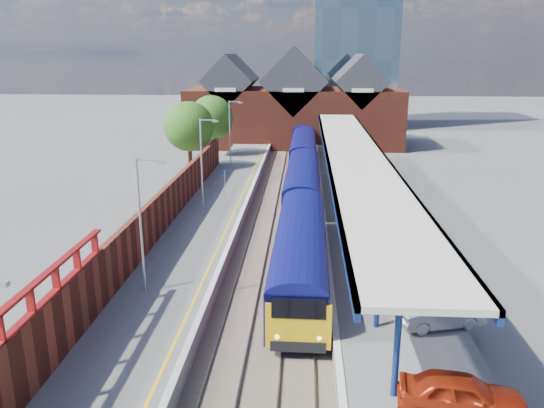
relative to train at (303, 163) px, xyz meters
The scene contains 23 objects.
ground 5.01m from the train, 109.22° to the right, with size 240.00×240.00×0.00m, color #5B5B5E.
ballast_bed 14.51m from the train, 95.97° to the right, with size 6.00×76.00×0.06m, color #473D33.
rails 14.50m from the train, 95.97° to the right, with size 4.51×76.00×0.14m.
left_platform 15.99m from the train, 116.09° to the right, with size 5.00×76.00×1.00m, color #565659.
right_platform 15.07m from the train, 72.49° to the right, with size 6.00×76.00×1.00m, color #565659.
coping_left 15.06m from the train, 108.01° to the right, with size 0.30×76.00×0.05m, color silver.
coping_right 14.42m from the train, 83.38° to the right, with size 0.30×76.00×0.05m, color silver.
yellow_line 15.26m from the train, 110.16° to the right, with size 0.14×76.00×0.01m, color yellow.
train is the anchor object (origin of this frame).
canopy 13.34m from the train, 72.07° to the right, with size 4.50×52.00×4.48m.
lamp_post_b 29.49m from the train, 105.52° to the right, with size 1.48×0.18×7.00m.
lamp_post_c 14.86m from the train, 122.60° to the right, with size 1.48×0.18×7.00m.
lamp_post_d 9.15m from the train, 154.68° to the left, with size 1.48×0.18×7.00m.
platform_sign 12.18m from the train, 122.27° to the right, with size 0.55×0.08×2.50m.
brick_wall 22.86m from the train, 114.82° to the right, with size 0.35×50.00×3.86m.
station_building 23.99m from the train, 93.60° to the left, with size 30.00×12.12×13.78m.
glass_tower 49.89m from the train, 79.46° to the left, with size 14.20×14.20×40.30m.
tree_near 12.38m from the train, behind, with size 5.20×5.20×8.10m.
tree_far 14.85m from the train, 138.41° to the left, with size 5.20×5.20×8.10m.
parked_car_red 37.57m from the train, 81.39° to the right, with size 1.71×4.26×1.45m, color maroon.
parked_car_silver 31.73m from the train, 78.42° to the right, with size 1.35×3.88×1.28m, color #9A999E.
parked_car_dark 16.04m from the train, 70.89° to the right, with size 1.66×4.09×1.19m, color black.
parked_car_blue 22.93m from the train, 76.40° to the right, with size 1.93×4.19×1.16m, color navy.
Camera 1 is at (1.66, -18.74, 12.89)m, focal length 35.00 mm.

